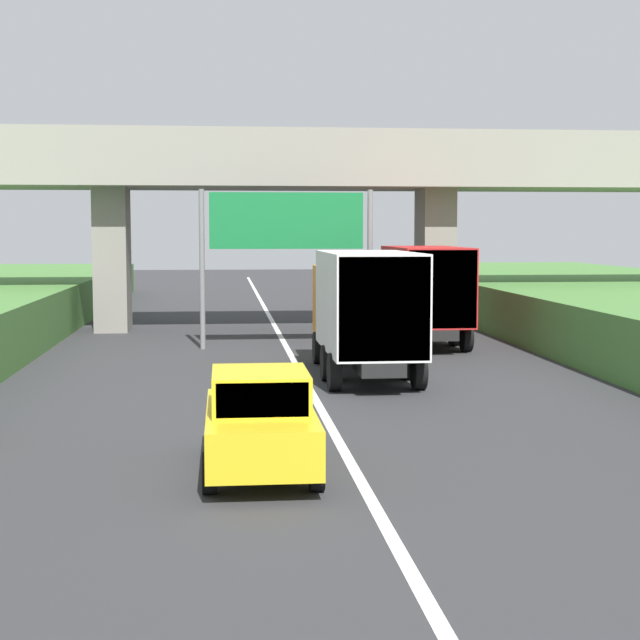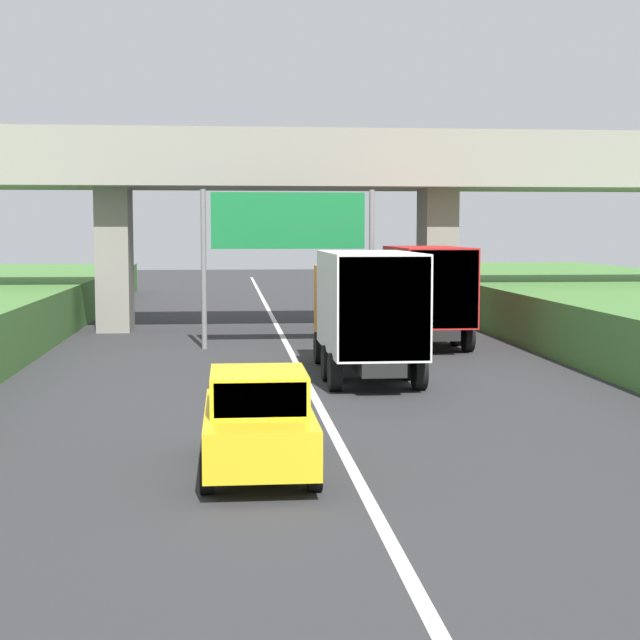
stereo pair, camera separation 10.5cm
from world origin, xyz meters
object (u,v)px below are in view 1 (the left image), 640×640
(truck_red, at_px, (421,289))
(car_yellow, at_px, (260,422))
(overhead_highway_sign, at_px, (287,231))
(truck_orange, at_px, (364,307))

(truck_red, xyz_separation_m, car_yellow, (-6.36, -17.89, -1.08))
(overhead_highway_sign, height_order, car_yellow, overhead_highway_sign)
(overhead_highway_sign, bearing_deg, car_yellow, -95.26)
(overhead_highway_sign, xyz_separation_m, truck_orange, (1.66, -6.80, -2.04))
(overhead_highway_sign, relative_size, car_yellow, 1.43)
(overhead_highway_sign, relative_size, truck_orange, 0.81)
(car_yellow, bearing_deg, truck_orange, 72.65)
(overhead_highway_sign, bearing_deg, truck_red, 8.58)
(overhead_highway_sign, height_order, truck_orange, overhead_highway_sign)
(overhead_highway_sign, xyz_separation_m, car_yellow, (-1.58, -17.17, -3.12))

